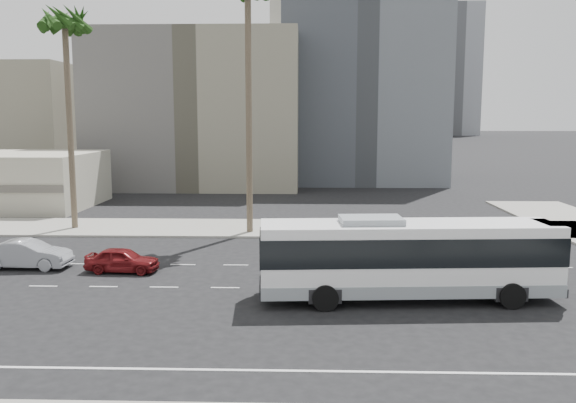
{
  "coord_description": "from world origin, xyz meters",
  "views": [
    {
      "loc": [
        0.92,
        -27.98,
        8.24
      ],
      "look_at": [
        -0.05,
        4.0,
        3.71
      ],
      "focal_mm": 37.07,
      "sensor_mm": 36.0,
      "label": 1
    }
  ],
  "objects_px": {
    "car_b": "(27,254)",
    "palm_mid": "(65,26)",
    "city_bus": "(408,256)",
    "car_a": "(122,260)"
  },
  "relations": [
    {
      "from": "car_b",
      "to": "palm_mid",
      "type": "height_order",
      "value": "palm_mid"
    },
    {
      "from": "city_bus",
      "to": "car_a",
      "type": "bearing_deg",
      "value": 159.03
    },
    {
      "from": "city_bus",
      "to": "car_a",
      "type": "relative_size",
      "value": 3.46
    },
    {
      "from": "car_a",
      "to": "car_b",
      "type": "height_order",
      "value": "car_b"
    },
    {
      "from": "city_bus",
      "to": "car_a",
      "type": "height_order",
      "value": "city_bus"
    },
    {
      "from": "city_bus",
      "to": "palm_mid",
      "type": "bearing_deg",
      "value": 139.0
    },
    {
      "from": "car_a",
      "to": "palm_mid",
      "type": "xyz_separation_m",
      "value": [
        -7.29,
        12.05,
        13.99
      ]
    },
    {
      "from": "city_bus",
      "to": "car_b",
      "type": "height_order",
      "value": "city_bus"
    },
    {
      "from": "car_b",
      "to": "palm_mid",
      "type": "distance_m",
      "value": 18.03
    },
    {
      "from": "city_bus",
      "to": "car_b",
      "type": "bearing_deg",
      "value": 161.77
    }
  ]
}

